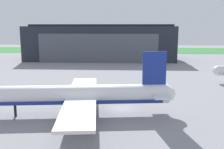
% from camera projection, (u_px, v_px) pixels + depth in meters
% --- Properties ---
extents(ground_plane, '(440.00, 440.00, 0.00)m').
position_uv_depth(ground_plane, '(122.00, 109.00, 62.54)').
color(ground_plane, gray).
extents(grass_field_strip, '(440.00, 56.00, 0.08)m').
position_uv_depth(grass_field_strip, '(126.00, 50.00, 217.96)').
color(grass_field_strip, '#347A38').
rests_on(grass_field_strip, ground_plane).
extents(maintenance_hangar, '(85.60, 32.67, 20.89)m').
position_uv_depth(maintenance_hangar, '(101.00, 43.00, 156.11)').
color(maintenance_hangar, '#232833').
rests_on(maintenance_hangar, ground_plane).
extents(airliner_near_right, '(43.64, 39.67, 14.18)m').
position_uv_depth(airliner_near_right, '(77.00, 96.00, 56.94)').
color(airliner_near_right, white).
rests_on(airliner_near_right, ground_plane).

